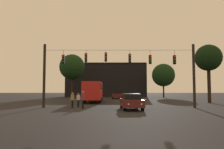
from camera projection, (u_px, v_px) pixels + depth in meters
name	position (u px, v px, depth m)	size (l,w,h in m)	color
ground_plane	(117.00, 102.00, 32.66)	(168.00, 168.00, 0.00)	black
overhead_signal_span	(119.00, 69.00, 22.94)	(16.17, 0.44, 6.75)	black
city_bus	(94.00, 90.00, 33.47)	(2.73, 11.04, 3.00)	#B21E19
car_near_right	(132.00, 101.00, 20.76)	(2.08, 4.43, 1.52)	#511919
car_far_left	(117.00, 95.00, 44.44)	(1.89, 4.37, 1.52)	#511919
pedestrian_crossing_left	(83.00, 99.00, 21.78)	(0.30, 0.40, 1.77)	black
pedestrian_crossing_center	(73.00, 99.00, 22.78)	(0.34, 0.42, 1.62)	black
pedestrian_crossing_right	(79.00, 99.00, 23.88)	(0.35, 0.42, 1.52)	black
corner_building	(107.00, 80.00, 58.84)	(20.83, 8.05, 8.76)	black
tree_left_silhouette	(73.00, 67.00, 47.64)	(5.56, 5.56, 9.63)	black
tree_behind_building	(209.00, 58.00, 31.23)	(3.81, 3.81, 8.40)	black
tree_right_far	(164.00, 75.00, 51.02)	(5.38, 5.38, 7.98)	black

